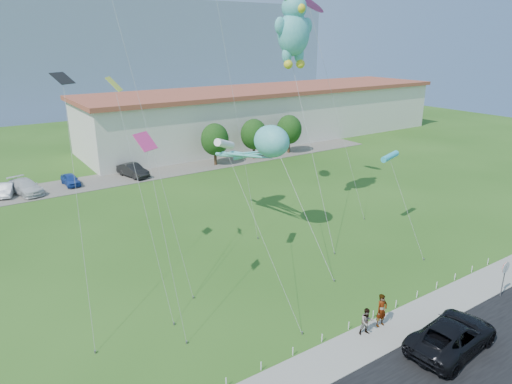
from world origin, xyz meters
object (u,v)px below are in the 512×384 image
(pedestrian_left, at_px, (382,310))
(teddy_bear_kite, at_px, (294,28))
(parked_car_blue, at_px, (71,180))
(parked_car_black, at_px, (133,170))
(stop_sign, at_px, (505,271))
(octopus_kite, at_px, (263,147))
(parked_car_white, at_px, (26,187))
(parked_car_silver, at_px, (6,190))
(warehouse, at_px, (271,113))
(suv, at_px, (452,335))
(pedestrian_right, at_px, (367,322))

(pedestrian_left, xyz_separation_m, teddy_bear_kite, (6.22, 16.50, 15.33))
(parked_car_blue, bearing_deg, parked_car_black, -8.83)
(stop_sign, height_order, octopus_kite, octopus_kite)
(stop_sign, relative_size, parked_car_white, 0.48)
(parked_car_black, bearing_deg, parked_car_silver, 162.33)
(parked_car_silver, height_order, parked_car_blue, parked_car_blue)
(warehouse, bearing_deg, parked_car_blue, -165.65)
(suv, distance_m, parked_car_blue, 42.12)
(pedestrian_right, bearing_deg, pedestrian_left, 26.14)
(parked_car_silver, relative_size, parked_car_black, 0.80)
(parked_car_blue, bearing_deg, parked_car_silver, 176.58)
(stop_sign, bearing_deg, teddy_bear_kite, 97.92)
(pedestrian_left, bearing_deg, octopus_kite, 85.08)
(warehouse, distance_m, suv, 55.05)
(parked_car_black, distance_m, octopus_kite, 23.48)
(pedestrian_right, bearing_deg, octopus_kite, 99.64)
(stop_sign, bearing_deg, suv, -169.47)
(parked_car_white, height_order, teddy_bear_kite, teddy_bear_kite)
(parked_car_silver, xyz_separation_m, parked_car_blue, (6.40, -0.01, 0.00))
(suv, height_order, pedestrian_right, pedestrian_right)
(parked_car_white, bearing_deg, stop_sign, -75.53)
(stop_sign, distance_m, pedestrian_right, 10.33)
(pedestrian_right, bearing_deg, parked_car_blue, 122.40)
(parked_car_white, relative_size, parked_car_black, 1.11)
(stop_sign, bearing_deg, parked_car_silver, 120.81)
(parked_car_blue, height_order, teddy_bear_kite, teddy_bear_kite)
(parked_car_blue, bearing_deg, stop_sign, -69.85)
(warehouse, height_order, parked_car_black, warehouse)
(parked_car_silver, xyz_separation_m, teddy_bear_kite, (21.02, -21.00, 15.74))
(parked_car_white, bearing_deg, octopus_kite, -71.24)
(warehouse, height_order, suv, warehouse)
(stop_sign, xyz_separation_m, teddy_bear_kite, (-2.59, 18.59, 14.54))
(pedestrian_left, relative_size, teddy_bear_kite, 0.10)
(pedestrian_left, relative_size, parked_car_silver, 0.53)
(teddy_bear_kite, bearing_deg, suv, -103.17)
(warehouse, bearing_deg, stop_sign, -108.90)
(parked_car_silver, height_order, parked_car_black, parked_car_black)
(parked_car_white, bearing_deg, parked_car_black, -15.62)
(octopus_kite, bearing_deg, teddy_bear_kite, 24.18)
(parked_car_blue, bearing_deg, octopus_kite, -69.32)
(suv, relative_size, octopus_kite, 0.40)
(pedestrian_left, xyz_separation_m, octopus_kite, (1.84, 14.54, 6.36))
(parked_car_silver, bearing_deg, parked_car_black, 13.44)
(stop_sign, distance_m, suv, 7.45)
(stop_sign, bearing_deg, parked_car_blue, 113.50)
(pedestrian_left, bearing_deg, warehouse, 63.53)
(stop_sign, distance_m, parked_car_silver, 46.11)
(pedestrian_left, relative_size, octopus_kite, 0.14)
(pedestrian_left, xyz_separation_m, pedestrian_right, (-1.28, -0.10, -0.20))
(parked_car_white, distance_m, parked_car_black, 11.57)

